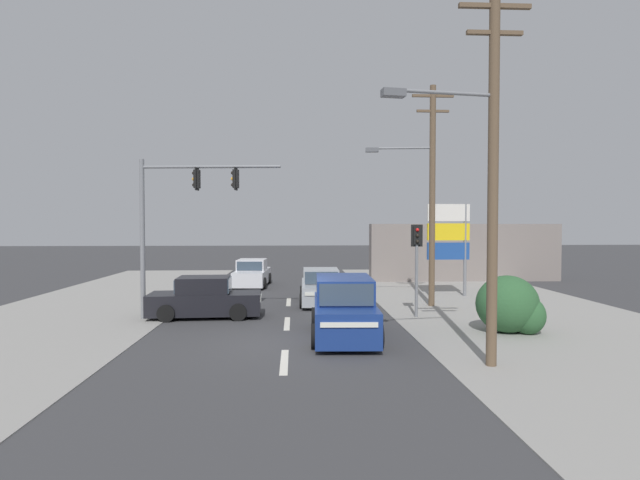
{
  "coord_description": "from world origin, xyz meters",
  "views": [
    {
      "loc": [
        0.26,
        -14.85,
        3.56
      ],
      "look_at": [
        1.24,
        4.0,
        2.97
      ],
      "focal_mm": 28.0,
      "sensor_mm": 36.0,
      "label": 1
    }
  ],
  "objects_px": {
    "utility_pole_midground_right": "(429,188)",
    "sedan_receding_far": "(205,299)",
    "pedestal_signal_right_kerb": "(417,254)",
    "sedan_kerbside_parked": "(321,288)",
    "shopping_plaza_sign": "(448,236)",
    "sedan_crossing_left": "(252,274)",
    "utility_pole_foreground_right": "(488,164)",
    "traffic_signal_mast": "(176,209)",
    "suv_oncoming_near": "(344,309)"
  },
  "relations": [
    {
      "from": "pedestal_signal_right_kerb",
      "to": "shopping_plaza_sign",
      "type": "height_order",
      "value": "shopping_plaza_sign"
    },
    {
      "from": "pedestal_signal_right_kerb",
      "to": "sedan_receding_far",
      "type": "relative_size",
      "value": 0.83
    },
    {
      "from": "utility_pole_midground_right",
      "to": "suv_oncoming_near",
      "type": "xyz_separation_m",
      "value": [
        -4.27,
        -5.74,
        -4.25
      ]
    },
    {
      "from": "traffic_signal_mast",
      "to": "utility_pole_foreground_right",
      "type": "bearing_deg",
      "value": -36.15
    },
    {
      "from": "shopping_plaza_sign",
      "to": "sedan_receding_far",
      "type": "height_order",
      "value": "shopping_plaza_sign"
    },
    {
      "from": "traffic_signal_mast",
      "to": "suv_oncoming_near",
      "type": "xyz_separation_m",
      "value": [
        5.95,
        -3.25,
        -3.26
      ]
    },
    {
      "from": "sedan_kerbside_parked",
      "to": "pedestal_signal_right_kerb",
      "type": "bearing_deg",
      "value": -46.31
    },
    {
      "from": "utility_pole_foreground_right",
      "to": "suv_oncoming_near",
      "type": "distance_m",
      "value": 6.3
    },
    {
      "from": "utility_pole_midground_right",
      "to": "suv_oncoming_near",
      "type": "bearing_deg",
      "value": -126.62
    },
    {
      "from": "suv_oncoming_near",
      "to": "utility_pole_midground_right",
      "type": "bearing_deg",
      "value": 53.38
    },
    {
      "from": "traffic_signal_mast",
      "to": "pedestal_signal_right_kerb",
      "type": "xyz_separation_m",
      "value": [
        9.05,
        -0.09,
        -1.73
      ]
    },
    {
      "from": "traffic_signal_mast",
      "to": "suv_oncoming_near",
      "type": "relative_size",
      "value": 1.3
    },
    {
      "from": "suv_oncoming_near",
      "to": "sedan_crossing_left",
      "type": "relative_size",
      "value": 1.07
    },
    {
      "from": "suv_oncoming_near",
      "to": "sedan_kerbside_parked",
      "type": "bearing_deg",
      "value": 93.14
    },
    {
      "from": "shopping_plaza_sign",
      "to": "sedan_kerbside_parked",
      "type": "xyz_separation_m",
      "value": [
        -6.4,
        -1.84,
        -2.28
      ]
    },
    {
      "from": "pedestal_signal_right_kerb",
      "to": "shopping_plaza_sign",
      "type": "xyz_separation_m",
      "value": [
        2.93,
        5.47,
        0.57
      ]
    },
    {
      "from": "utility_pole_foreground_right",
      "to": "utility_pole_midground_right",
      "type": "bearing_deg",
      "value": 83.54
    },
    {
      "from": "pedestal_signal_right_kerb",
      "to": "suv_oncoming_near",
      "type": "relative_size",
      "value": 0.77
    },
    {
      "from": "traffic_signal_mast",
      "to": "suv_oncoming_near",
      "type": "distance_m",
      "value": 7.53
    },
    {
      "from": "utility_pole_midground_right",
      "to": "sedan_kerbside_parked",
      "type": "xyz_separation_m",
      "value": [
        -4.64,
        1.06,
        -4.43
      ]
    },
    {
      "from": "utility_pole_foreground_right",
      "to": "sedan_crossing_left",
      "type": "height_order",
      "value": "utility_pole_foreground_right"
    },
    {
      "from": "utility_pole_midground_right",
      "to": "suv_oncoming_near",
      "type": "height_order",
      "value": "utility_pole_midground_right"
    },
    {
      "from": "utility_pole_midground_right",
      "to": "suv_oncoming_near",
      "type": "distance_m",
      "value": 8.32
    },
    {
      "from": "traffic_signal_mast",
      "to": "pedestal_signal_right_kerb",
      "type": "bearing_deg",
      "value": -0.57
    },
    {
      "from": "utility_pole_foreground_right",
      "to": "traffic_signal_mast",
      "type": "height_order",
      "value": "utility_pole_foreground_right"
    },
    {
      "from": "sedan_receding_far",
      "to": "sedan_kerbside_parked",
      "type": "bearing_deg",
      "value": 34.39
    },
    {
      "from": "traffic_signal_mast",
      "to": "shopping_plaza_sign",
      "type": "relative_size",
      "value": 1.3
    },
    {
      "from": "traffic_signal_mast",
      "to": "pedestal_signal_right_kerb",
      "type": "height_order",
      "value": "traffic_signal_mast"
    },
    {
      "from": "pedestal_signal_right_kerb",
      "to": "sedan_kerbside_parked",
      "type": "bearing_deg",
      "value": 133.69
    },
    {
      "from": "utility_pole_foreground_right",
      "to": "sedan_crossing_left",
      "type": "distance_m",
      "value": 18.71
    },
    {
      "from": "shopping_plaza_sign",
      "to": "utility_pole_foreground_right",
      "type": "bearing_deg",
      "value": -103.07
    },
    {
      "from": "shopping_plaza_sign",
      "to": "utility_pole_midground_right",
      "type": "bearing_deg",
      "value": -121.38
    },
    {
      "from": "sedan_receding_far",
      "to": "sedan_kerbside_parked",
      "type": "height_order",
      "value": "same"
    },
    {
      "from": "utility_pole_midground_right",
      "to": "sedan_receding_far",
      "type": "bearing_deg",
      "value": -167.2
    },
    {
      "from": "suv_oncoming_near",
      "to": "sedan_kerbside_parked",
      "type": "xyz_separation_m",
      "value": [
        -0.37,
        6.8,
        -0.18
      ]
    },
    {
      "from": "utility_pole_midground_right",
      "to": "shopping_plaza_sign",
      "type": "distance_m",
      "value": 4.02
    },
    {
      "from": "utility_pole_foreground_right",
      "to": "sedan_receding_far",
      "type": "relative_size",
      "value": 2.18
    },
    {
      "from": "sedan_kerbside_parked",
      "to": "shopping_plaza_sign",
      "type": "bearing_deg",
      "value": 16.01
    },
    {
      "from": "traffic_signal_mast",
      "to": "sedan_kerbside_parked",
      "type": "relative_size",
      "value": 1.41
    },
    {
      "from": "shopping_plaza_sign",
      "to": "sedan_receding_far",
      "type": "relative_size",
      "value": 1.07
    },
    {
      "from": "shopping_plaza_sign",
      "to": "sedan_crossing_left",
      "type": "distance_m",
      "value": 11.28
    },
    {
      "from": "pedestal_signal_right_kerb",
      "to": "sedan_receding_far",
      "type": "distance_m",
      "value": 8.28
    },
    {
      "from": "utility_pole_midground_right",
      "to": "traffic_signal_mast",
      "type": "relative_size",
      "value": 1.59
    },
    {
      "from": "utility_pole_foreground_right",
      "to": "sedan_receding_far",
      "type": "height_order",
      "value": "utility_pole_foreground_right"
    },
    {
      "from": "traffic_signal_mast",
      "to": "sedan_crossing_left",
      "type": "xyz_separation_m",
      "value": [
        1.95,
        10.0,
        -3.44
      ]
    },
    {
      "from": "suv_oncoming_near",
      "to": "sedan_crossing_left",
      "type": "distance_m",
      "value": 13.84
    },
    {
      "from": "traffic_signal_mast",
      "to": "suv_oncoming_near",
      "type": "bearing_deg",
      "value": -28.65
    },
    {
      "from": "utility_pole_midground_right",
      "to": "sedan_crossing_left",
      "type": "distance_m",
      "value": 12.02
    },
    {
      "from": "utility_pole_midground_right",
      "to": "pedestal_signal_right_kerb",
      "type": "relative_size",
      "value": 2.68
    },
    {
      "from": "shopping_plaza_sign",
      "to": "sedan_crossing_left",
      "type": "relative_size",
      "value": 1.06
    }
  ]
}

